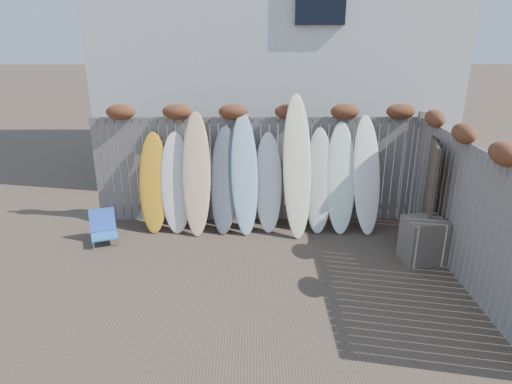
{
  "coord_description": "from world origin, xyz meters",
  "views": [
    {
      "loc": [
        -0.06,
        -5.76,
        3.55
      ],
      "look_at": [
        0.0,
        1.2,
        1.0
      ],
      "focal_mm": 32.0,
      "sensor_mm": 36.0,
      "label": 1
    }
  ],
  "objects_px": {
    "beach_chair": "(103,228)",
    "surfboard_0": "(154,183)",
    "lattice_panel": "(429,194)",
    "wooden_crate": "(423,240)"
  },
  "relations": [
    {
      "from": "beach_chair",
      "to": "lattice_panel",
      "type": "height_order",
      "value": "lattice_panel"
    },
    {
      "from": "lattice_panel",
      "to": "surfboard_0",
      "type": "bearing_deg",
      "value": -172.62
    },
    {
      "from": "beach_chair",
      "to": "surfboard_0",
      "type": "distance_m",
      "value": 1.16
    },
    {
      "from": "beach_chair",
      "to": "wooden_crate",
      "type": "height_order",
      "value": "wooden_crate"
    },
    {
      "from": "surfboard_0",
      "to": "beach_chair",
      "type": "bearing_deg",
      "value": -145.08
    },
    {
      "from": "beach_chair",
      "to": "lattice_panel",
      "type": "bearing_deg",
      "value": -1.01
    },
    {
      "from": "wooden_crate",
      "to": "surfboard_0",
      "type": "distance_m",
      "value": 4.7
    },
    {
      "from": "beach_chair",
      "to": "wooden_crate",
      "type": "xyz_separation_m",
      "value": [
        5.28,
        -0.71,
        0.09
      ]
    },
    {
      "from": "beach_chair",
      "to": "surfboard_0",
      "type": "relative_size",
      "value": 0.31
    },
    {
      "from": "lattice_panel",
      "to": "beach_chair",
      "type": "bearing_deg",
      "value": -165.49
    }
  ]
}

